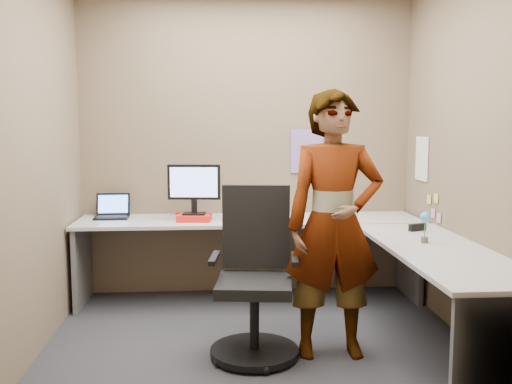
{
  "coord_description": "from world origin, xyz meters",
  "views": [
    {
      "loc": [
        -0.31,
        -3.9,
        1.55
      ],
      "look_at": [
        0.0,
        0.25,
        1.05
      ],
      "focal_mm": 40.0,
      "sensor_mm": 36.0,
      "label": 1
    }
  ],
  "objects": [
    {
      "name": "wall_back",
      "position": [
        0.0,
        1.3,
        1.35
      ],
      "size": [
        3.0,
        0.0,
        3.0
      ],
      "primitive_type": "plane",
      "rotation": [
        1.57,
        0.0,
        0.0
      ],
      "color": "#736147",
      "rests_on": "ground"
    },
    {
      "name": "origami",
      "position": [
        -0.18,
        0.75,
        0.76
      ],
      "size": [
        0.1,
        0.1,
        0.06
      ],
      "primitive_type": "cone",
      "color": "white",
      "rests_on": "desk"
    },
    {
      "name": "wall_right",
      "position": [
        1.5,
        0.0,
        1.35
      ],
      "size": [
        0.0,
        2.7,
        2.7
      ],
      "primitive_type": "plane",
      "rotation": [
        1.57,
        0.0,
        -1.57
      ],
      "color": "#736147",
      "rests_on": "ground"
    },
    {
      "name": "stapler",
      "position": [
        1.26,
        0.32,
        0.76
      ],
      "size": [
        0.15,
        0.1,
        0.05
      ],
      "primitive_type": "cube",
      "rotation": [
        0.0,
        0.0,
        0.42
      ],
      "color": "black",
      "rests_on": "desk"
    },
    {
      "name": "monitor",
      "position": [
        -0.47,
        0.91,
        1.04
      ],
      "size": [
        0.45,
        0.15,
        0.42
      ],
      "rotation": [
        0.0,
        0.0,
        -0.11
      ],
      "color": "black",
      "rests_on": "paper_ream"
    },
    {
      "name": "wall_left",
      "position": [
        -1.5,
        0.0,
        1.35
      ],
      "size": [
        0.0,
        2.7,
        2.7
      ],
      "primitive_type": "plane",
      "rotation": [
        1.57,
        0.0,
        1.57
      ],
      "color": "#736147",
      "rests_on": "ground"
    },
    {
      "name": "office_chair",
      "position": [
        -0.04,
        -0.2,
        0.46
      ],
      "size": [
        0.6,
        0.59,
        1.11
      ],
      "rotation": [
        0.0,
        0.0,
        -0.12
      ],
      "color": "black",
      "rests_on": "ground"
    },
    {
      "name": "person",
      "position": [
        0.48,
        -0.24,
        0.89
      ],
      "size": [
        0.65,
        0.43,
        1.77
      ],
      "primitive_type": "imported",
      "rotation": [
        0.0,
        0.0,
        0.0
      ],
      "color": "#999399",
      "rests_on": "ground"
    },
    {
      "name": "calendar_white",
      "position": [
        1.49,
        0.9,
        1.25
      ],
      "size": [
        0.01,
        0.28,
        0.38
      ],
      "primitive_type": "cube",
      "color": "white",
      "rests_on": "wall_right"
    },
    {
      "name": "trackball_mouse",
      "position": [
        -0.62,
        1.0,
        0.76
      ],
      "size": [
        0.12,
        0.08,
        0.07
      ],
      "color": "#B7B7BC",
      "rests_on": "desk"
    },
    {
      "name": "sticky_note_b",
      "position": [
        1.49,
        0.6,
        0.82
      ],
      "size": [
        0.01,
        0.07,
        0.07
      ],
      "primitive_type": "cube",
      "color": "pink",
      "rests_on": "wall_right"
    },
    {
      "name": "sticky_note_d",
      "position": [
        1.49,
        0.7,
        0.92
      ],
      "size": [
        0.01,
        0.07,
        0.07
      ],
      "primitive_type": "cube",
      "color": "#F2E059",
      "rests_on": "wall_right"
    },
    {
      "name": "ground",
      "position": [
        0.0,
        0.0,
        0.0
      ],
      "size": [
        3.0,
        3.0,
        0.0
      ],
      "primitive_type": "plane",
      "color": "#252429",
      "rests_on": "ground"
    },
    {
      "name": "paper_ream",
      "position": [
        -0.47,
        0.89,
        0.76
      ],
      "size": [
        0.3,
        0.23,
        0.06
      ],
      "primitive_type": "cube",
      "rotation": [
        0.0,
        0.0,
        -0.11
      ],
      "color": "red",
      "rests_on": "desk"
    },
    {
      "name": "sticky_note_a",
      "position": [
        1.49,
        0.55,
        0.95
      ],
      "size": [
        0.01,
        0.07,
        0.07
      ],
      "primitive_type": "cube",
      "color": "#F2E059",
      "rests_on": "wall_right"
    },
    {
      "name": "calendar_purple",
      "position": [
        0.55,
        1.29,
        1.3
      ],
      "size": [
        0.3,
        0.01,
        0.4
      ],
      "primitive_type": "cube",
      "color": "#846BB7",
      "rests_on": "wall_back"
    },
    {
      "name": "flower",
      "position": [
        1.15,
        -0.13,
        0.87
      ],
      "size": [
        0.07,
        0.07,
        0.22
      ],
      "color": "brown",
      "rests_on": "desk"
    },
    {
      "name": "sticky_note_c",
      "position": [
        1.49,
        0.48,
        0.8
      ],
      "size": [
        0.01,
        0.07,
        0.07
      ],
      "primitive_type": "cube",
      "color": "pink",
      "rests_on": "wall_right"
    },
    {
      "name": "desk",
      "position": [
        0.44,
        0.39,
        0.59
      ],
      "size": [
        2.98,
        2.58,
        0.73
      ],
      "color": "#B0B0B0",
      "rests_on": "ground"
    },
    {
      "name": "laptop",
      "position": [
        -1.2,
        1.13,
        0.78
      ],
      "size": [
        0.3,
        0.25,
        0.21
      ],
      "rotation": [
        0.0,
        0.0,
        0.02
      ],
      "color": "black",
      "rests_on": "desk"
    }
  ]
}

